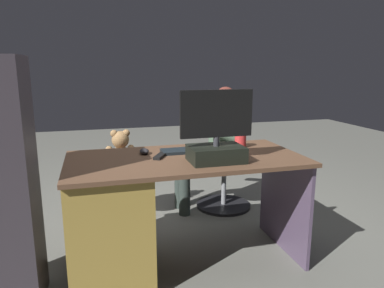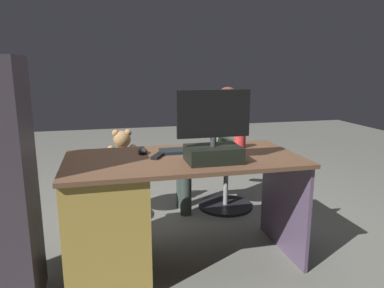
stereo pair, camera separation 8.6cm
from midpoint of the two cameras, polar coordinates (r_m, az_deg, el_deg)
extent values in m
plane|color=slate|center=(2.91, -3.90, -14.01)|extent=(10.00, 10.00, 0.00)
cube|color=brown|center=(2.28, -2.08, -2.38)|extent=(1.48, 0.74, 0.03)
cube|color=olive|center=(2.34, -14.04, -11.72)|extent=(0.47, 0.68, 0.70)
cube|color=#504158|center=(2.64, 13.46, -8.86)|extent=(0.02, 0.67, 0.70)
cube|color=black|center=(2.16, 2.70, -1.56)|extent=(0.32, 0.23, 0.09)
cylinder|color=#333338|center=(2.14, 2.72, 0.39)|extent=(0.04, 0.04, 0.06)
cube|color=black|center=(2.12, 2.76, 4.83)|extent=(0.44, 0.02, 0.28)
cube|color=black|center=(2.13, 2.64, 4.88)|extent=(0.41, 0.00, 0.25)
cube|color=black|center=(2.41, -0.94, -0.98)|extent=(0.42, 0.14, 0.02)
ellipsoid|color=#252427|center=(2.37, -8.61, -1.16)|extent=(0.06, 0.10, 0.04)
cylinder|color=red|center=(2.55, 6.72, 0.69)|extent=(0.08, 0.08, 0.11)
cube|color=black|center=(2.27, -6.17, -1.91)|extent=(0.11, 0.15, 0.02)
cube|color=beige|center=(2.30, 3.16, -1.59)|extent=(0.27, 0.34, 0.02)
cylinder|color=black|center=(3.25, -11.55, -11.06)|extent=(0.46, 0.46, 0.03)
cylinder|color=gray|center=(3.18, -11.69, -7.97)|extent=(0.04, 0.04, 0.35)
cylinder|color=brown|center=(3.12, -11.86, -4.44)|extent=(0.39, 0.39, 0.06)
ellipsoid|color=#967046|center=(3.08, -11.96, -2.16)|extent=(0.19, 0.16, 0.20)
sphere|color=#967046|center=(3.05, -12.09, 0.67)|extent=(0.14, 0.14, 0.14)
sphere|color=beige|center=(3.11, -12.15, 0.70)|extent=(0.05, 0.05, 0.05)
sphere|color=#967046|center=(3.04, -11.19, 1.72)|extent=(0.06, 0.06, 0.06)
sphere|color=#967046|center=(3.04, -13.08, 1.62)|extent=(0.06, 0.06, 0.06)
cylinder|color=#967046|center=(3.11, -10.32, -1.20)|extent=(0.05, 0.15, 0.10)
cylinder|color=#967046|center=(3.10, -13.75, -1.40)|extent=(0.05, 0.15, 0.10)
cylinder|color=#967046|center=(3.20, -11.16, -2.80)|extent=(0.06, 0.12, 0.06)
cylinder|color=#967046|center=(3.20, -12.91, -2.91)|extent=(0.06, 0.12, 0.06)
cylinder|color=black|center=(3.42, 4.27, -9.62)|extent=(0.50, 0.50, 0.03)
cylinder|color=gray|center=(3.35, 4.32, -6.66)|extent=(0.04, 0.04, 0.35)
cylinder|color=#30656E|center=(3.29, 4.38, -3.30)|extent=(0.37, 0.37, 0.06)
cube|color=#577158|center=(3.23, 4.45, 1.25)|extent=(0.20, 0.32, 0.47)
sphere|color=tan|center=(3.19, 4.55, 7.08)|extent=(0.20, 0.20, 0.20)
sphere|color=#56251E|center=(3.18, 4.56, 7.43)|extent=(0.18, 0.18, 0.18)
cylinder|color=#577158|center=(2.99, 3.36, 1.76)|extent=(0.38, 0.08, 0.23)
cylinder|color=#577158|center=(3.36, 1.21, 2.95)|extent=(0.38, 0.08, 0.23)
cylinder|color=#2D3833|center=(3.14, 1.51, -3.10)|extent=(0.40, 0.11, 0.11)
cylinder|color=#2D3833|center=(3.16, -1.98, -7.49)|extent=(0.10, 0.10, 0.43)
cylinder|color=#2D3833|center=(3.30, 0.63, -2.32)|extent=(0.40, 0.11, 0.11)
cylinder|color=#2D3833|center=(3.32, -2.69, -6.50)|extent=(0.10, 0.10, 0.43)
camera|label=1|loc=(0.04, -90.92, -0.20)|focal=33.63mm
camera|label=2|loc=(0.04, 89.08, 0.20)|focal=33.63mm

